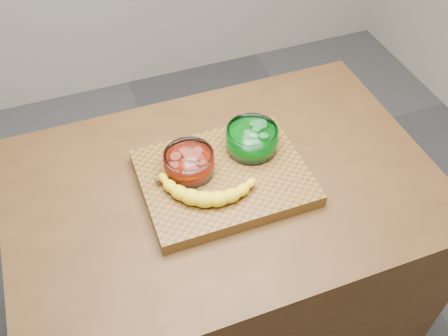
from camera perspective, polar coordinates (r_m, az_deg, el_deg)
name	(u,v)px	position (r m, az deg, el deg)	size (l,w,h in m)	color
ground	(224,326)	(2.16, 0.00, -17.65)	(3.50, 3.50, 0.00)	#525256
counter	(224,268)	(1.76, 0.00, -11.38)	(1.20, 0.80, 0.90)	#503218
cutting_board	(224,178)	(1.38, 0.00, -1.13)	(0.45, 0.35, 0.04)	brown
bowl_red	(189,163)	(1.35, -4.01, 0.63)	(0.14, 0.14, 0.06)	white
bowl_green	(252,139)	(1.41, 3.19, 3.32)	(0.15, 0.15, 0.07)	white
banana	(208,183)	(1.31, -1.81, -1.78)	(0.28, 0.19, 0.04)	yellow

